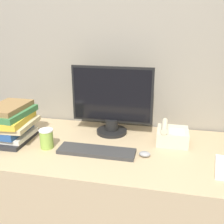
{
  "coord_description": "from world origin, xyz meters",
  "views": [
    {
      "loc": [
        0.26,
        -0.96,
        1.42
      ],
      "look_at": [
        -0.04,
        0.4,
        0.94
      ],
      "focal_mm": 42.0,
      "sensor_mm": 36.0,
      "label": 1
    }
  ],
  "objects_px": {
    "monitor": "(112,103)",
    "book_stack": "(11,123)",
    "mouse": "(145,154)",
    "coffee_cup": "(47,139)",
    "desk_telephone": "(172,135)",
    "keyboard": "(97,151)"
  },
  "relations": [
    {
      "from": "mouse",
      "to": "book_stack",
      "type": "xyz_separation_m",
      "value": [
        -0.8,
        0.04,
        0.1
      ]
    },
    {
      "from": "monitor",
      "to": "mouse",
      "type": "height_order",
      "value": "monitor"
    },
    {
      "from": "coffee_cup",
      "to": "book_stack",
      "type": "distance_m",
      "value": 0.26
    },
    {
      "from": "monitor",
      "to": "coffee_cup",
      "type": "bearing_deg",
      "value": -137.35
    },
    {
      "from": "monitor",
      "to": "book_stack",
      "type": "height_order",
      "value": "monitor"
    },
    {
      "from": "keyboard",
      "to": "mouse",
      "type": "relative_size",
      "value": 6.87
    },
    {
      "from": "keyboard",
      "to": "book_stack",
      "type": "xyz_separation_m",
      "value": [
        -0.54,
        0.05,
        0.1
      ]
    },
    {
      "from": "coffee_cup",
      "to": "mouse",
      "type": "bearing_deg",
      "value": 1.53
    },
    {
      "from": "keyboard",
      "to": "desk_telephone",
      "type": "xyz_separation_m",
      "value": [
        0.4,
        0.22,
        0.04
      ]
    },
    {
      "from": "book_stack",
      "to": "desk_telephone",
      "type": "xyz_separation_m",
      "value": [
        0.93,
        0.17,
        -0.07
      ]
    },
    {
      "from": "mouse",
      "to": "desk_telephone",
      "type": "bearing_deg",
      "value": 55.97
    },
    {
      "from": "monitor",
      "to": "mouse",
      "type": "relative_size",
      "value": 8.27
    },
    {
      "from": "mouse",
      "to": "coffee_cup",
      "type": "bearing_deg",
      "value": -178.47
    },
    {
      "from": "monitor",
      "to": "coffee_cup",
      "type": "relative_size",
      "value": 4.6
    },
    {
      "from": "keyboard",
      "to": "book_stack",
      "type": "bearing_deg",
      "value": 174.41
    },
    {
      "from": "desk_telephone",
      "to": "keyboard",
      "type": "bearing_deg",
      "value": -151.03
    },
    {
      "from": "keyboard",
      "to": "coffee_cup",
      "type": "relative_size",
      "value": 3.82
    },
    {
      "from": "mouse",
      "to": "desk_telephone",
      "type": "distance_m",
      "value": 0.25
    },
    {
      "from": "mouse",
      "to": "keyboard",
      "type": "bearing_deg",
      "value": -176.39
    },
    {
      "from": "book_stack",
      "to": "coffee_cup",
      "type": "bearing_deg",
      "value": -11.66
    },
    {
      "from": "coffee_cup",
      "to": "desk_telephone",
      "type": "xyz_separation_m",
      "value": [
        0.69,
        0.22,
        -0.01
      ]
    },
    {
      "from": "mouse",
      "to": "coffee_cup",
      "type": "distance_m",
      "value": 0.55
    }
  ]
}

